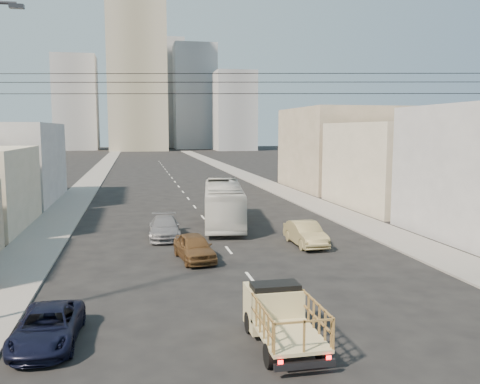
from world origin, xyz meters
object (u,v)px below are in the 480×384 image
object	(u,v)px
flatbed_pickup	(282,313)
sedan_brown	(194,247)
sedan_grey	(164,228)
city_bus	(223,203)
sedan_tan	(306,234)
navy_pickup	(47,327)

from	to	relation	value
flatbed_pickup	sedan_brown	distance (m)	12.04
flatbed_pickup	sedan_grey	distance (m)	18.46
city_bus	sedan_tan	size ratio (longest dim) A/B	2.61
sedan_brown	sedan_grey	world-z (taller)	sedan_brown
navy_pickup	city_bus	xyz separation A→B (m)	(9.73, 20.73, 1.05)
city_bus	sedan_grey	size ratio (longest dim) A/B	2.39
flatbed_pickup	city_bus	bearing A→B (deg)	85.23
flatbed_pickup	navy_pickup	size ratio (longest dim) A/B	0.99
navy_pickup	sedan_tan	size ratio (longest dim) A/B	0.97
navy_pickup	sedan_grey	size ratio (longest dim) A/B	0.89
flatbed_pickup	navy_pickup	world-z (taller)	flatbed_pickup
navy_pickup	sedan_brown	xyz separation A→B (m)	(6.25, 10.31, 0.12)
sedan_grey	sedan_brown	bearing A→B (deg)	-75.96
navy_pickup	sedan_brown	size ratio (longest dim) A/B	1.02
sedan_tan	sedan_grey	world-z (taller)	sedan_tan
sedan_grey	sedan_tan	bearing A→B (deg)	-22.69
navy_pickup	sedan_grey	distance (m)	17.32
flatbed_pickup	city_bus	distance (m)	22.44
sedan_tan	navy_pickup	bearing A→B (deg)	-138.38
flatbed_pickup	sedan_brown	bearing A→B (deg)	97.73
navy_pickup	sedan_tan	distance (m)	18.53
navy_pickup	city_bus	world-z (taller)	city_bus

